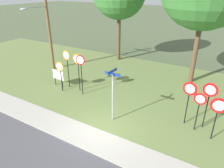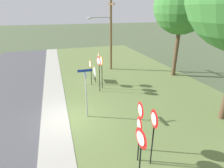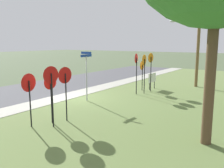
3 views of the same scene
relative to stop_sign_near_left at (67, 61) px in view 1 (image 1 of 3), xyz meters
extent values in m
plane|color=#4C5B3D|center=(4.85, -3.11, -2.09)|extent=(160.00, 160.00, 0.00)
cube|color=#ADAA9E|center=(4.85, -3.91, -2.06)|extent=(44.00, 1.60, 0.06)
cube|color=olive|center=(4.85, 2.89, -2.07)|extent=(44.00, 12.00, 0.04)
cylinder|color=black|center=(0.00, 0.03, -0.78)|extent=(0.06, 0.06, 2.54)
cylinder|color=orange|center=(0.00, -0.01, 0.44)|extent=(0.68, 0.10, 0.69)
cylinder|color=white|center=(0.00, -0.03, 0.44)|extent=(0.53, 0.07, 0.54)
cylinder|color=black|center=(-0.04, -0.69, -1.08)|extent=(0.06, 0.06, 1.94)
cylinder|color=orange|center=(-0.04, -0.73, -0.16)|extent=(0.67, 0.05, 0.67)
cylinder|color=white|center=(-0.04, -0.75, -0.16)|extent=(0.53, 0.03, 0.53)
cylinder|color=black|center=(1.54, -0.34, -0.77)|extent=(0.06, 0.06, 2.56)
cylinder|color=red|center=(1.54, -0.38, 0.46)|extent=(0.66, 0.15, 0.66)
cylinder|color=white|center=(1.54, -0.40, 0.46)|extent=(0.51, 0.11, 0.52)
cylinder|color=black|center=(1.00, 0.01, -0.82)|extent=(0.06, 0.06, 2.45)
cylinder|color=orange|center=(1.00, -0.04, 0.35)|extent=(0.72, 0.09, 0.72)
cylinder|color=white|center=(1.00, -0.05, 0.35)|extent=(0.56, 0.06, 0.57)
cylinder|color=black|center=(8.51, -0.21, -0.95)|extent=(0.06, 0.06, 2.21)
cone|color=red|center=(8.51, -0.25, 0.08)|extent=(0.75, 0.12, 0.75)
cone|color=silver|center=(8.51, -0.27, 0.08)|extent=(0.51, 0.08, 0.51)
cylinder|color=black|center=(9.11, -0.53, -1.09)|extent=(0.06, 0.06, 1.92)
cone|color=red|center=(9.11, -0.57, -0.19)|extent=(0.64, 0.11, 0.65)
cone|color=white|center=(9.11, -0.59, -0.19)|extent=(0.44, 0.07, 0.44)
cylinder|color=black|center=(9.97, -0.88, -1.05)|extent=(0.06, 0.06, 2.00)
cone|color=red|center=(9.97, -0.92, -0.12)|extent=(0.78, 0.09, 0.78)
cone|color=silver|center=(9.97, -0.94, -0.12)|extent=(0.53, 0.05, 0.53)
cylinder|color=black|center=(9.44, -0.09, -0.89)|extent=(0.06, 0.06, 2.32)
cone|color=red|center=(9.44, -0.13, 0.20)|extent=(0.74, 0.14, 0.75)
cone|color=silver|center=(9.44, -0.15, 0.20)|extent=(0.50, 0.09, 0.51)
cylinder|color=#9EA0A8|center=(4.94, -1.98, -0.69)|extent=(0.07, 0.07, 2.72)
cylinder|color=#9EA0A8|center=(4.94, -1.98, 0.69)|extent=(0.09, 0.09, 0.03)
cube|color=navy|center=(4.94, -1.98, 0.75)|extent=(0.96, 0.06, 0.15)
cube|color=navy|center=(4.94, -1.98, 0.92)|extent=(0.06, 0.82, 0.15)
cylinder|color=brown|center=(-3.91, 2.29, 1.71)|extent=(0.24, 0.24, 7.52)
cylinder|color=#9EA0A8|center=(-3.91, 1.20, 3.37)|extent=(0.08, 2.18, 0.08)
ellipsoid|color=#B7B7BC|center=(-3.91, 0.11, 3.31)|extent=(0.40, 0.56, 0.18)
cylinder|color=black|center=(-1.20, -0.20, -1.77)|extent=(0.05, 0.05, 0.55)
cylinder|color=black|center=(-0.43, -0.25, -1.77)|extent=(0.05, 0.05, 0.55)
cube|color=white|center=(-0.82, -0.22, -1.15)|extent=(1.10, 0.10, 0.70)
cylinder|color=brown|center=(-0.07, 7.67, 0.56)|extent=(0.36, 0.36, 5.21)
cylinder|color=brown|center=(7.57, 5.77, 0.74)|extent=(0.36, 0.36, 5.57)
camera|label=1|loc=(9.96, -10.45, 4.81)|focal=33.40mm
camera|label=2|loc=(14.60, -3.44, 4.06)|focal=29.17mm
camera|label=3|loc=(16.30, 7.60, 1.53)|focal=38.90mm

